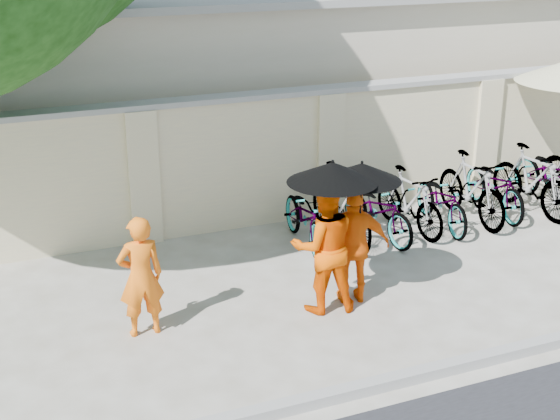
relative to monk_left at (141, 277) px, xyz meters
name	(u,v)px	position (x,y,z in m)	size (l,w,h in m)	color
ground	(290,320)	(1.69, -0.38, -0.72)	(80.00, 80.00, 0.00)	#B8B5AC
kerb	(357,390)	(1.69, -2.08, -0.66)	(40.00, 0.16, 0.12)	gray
compound_wall	(268,160)	(2.69, 2.82, 0.28)	(20.00, 0.30, 2.00)	beige
building_behind	(244,76)	(3.69, 6.62, 0.88)	(14.00, 6.00, 3.20)	beige
monk_left	(141,277)	(0.00, 0.00, 0.00)	(0.53, 0.35, 1.45)	orange
monk_center	(324,247)	(2.18, -0.25, 0.11)	(0.81, 0.63, 1.67)	#F25300
parasol_center	(332,172)	(2.23, -0.33, 1.06)	(1.07, 1.07, 0.96)	black
monk_right	(354,246)	(2.63, -0.19, 0.03)	(0.88, 0.37, 1.50)	orange
parasol_right	(362,172)	(2.65, -0.27, 1.00)	(0.96, 0.96, 0.98)	black
bike_0	(306,217)	(2.80, 1.63, -0.27)	(0.61, 1.74, 0.91)	#97989C
bike_1	(341,205)	(3.37, 1.64, -0.15)	(0.54, 1.89, 1.14)	#97989C
bike_2	(378,210)	(3.94, 1.52, -0.28)	(0.59, 1.69, 0.89)	#97989C
bike_3	(409,201)	(4.51, 1.56, -0.23)	(0.46, 1.63, 0.98)	#97989C
bike_4	(442,200)	(5.08, 1.52, -0.29)	(0.58, 1.66, 0.87)	#97989C
bike_5	(471,188)	(5.65, 1.58, -0.18)	(0.51, 1.81, 1.09)	#97989C
bike_6	(495,186)	(6.22, 1.71, -0.25)	(0.63, 1.80, 0.94)	#97989C
bike_7	(532,180)	(6.78, 1.51, -0.17)	(0.52, 1.83, 1.10)	#97989C
bike_8	(554,176)	(7.35, 1.65, -0.21)	(0.68, 1.95, 1.03)	#97989C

